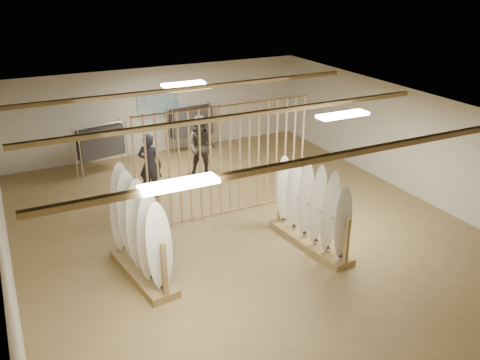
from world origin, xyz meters
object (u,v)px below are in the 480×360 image
rack_left (141,245)px  shopper_a (150,161)px  rack_right (311,219)px  shopper_b (202,143)px  clothing_rack_b (191,122)px  clothing_rack_a (101,142)px

rack_left → shopper_a: 3.92m
shopper_a → rack_right: bearing=157.1°
rack_right → shopper_b: (-0.61, 4.72, 0.40)m
shopper_b → clothing_rack_b: bearing=111.8°
shopper_b → rack_left: bearing=-90.2°
rack_right → shopper_b: 4.78m
clothing_rack_a → clothing_rack_b: size_ratio=0.96×
clothing_rack_b → shopper_b: 2.20m
clothing_rack_a → shopper_a: bearing=-81.5°
clothing_rack_a → shopper_a: (0.83, -2.07, -0.02)m
rack_left → clothing_rack_a: rack_left is taller
shopper_a → clothing_rack_b: bearing=-91.7°
clothing_rack_a → clothing_rack_b: bearing=-1.2°
rack_right → rack_left: bearing=166.8°
clothing_rack_b → rack_left: bearing=-124.6°
rack_right → shopper_a: (-2.34, 4.13, 0.34)m
shopper_a → shopper_b: size_ratio=0.94×
rack_left → clothing_rack_a: size_ratio=1.43×
rack_left → rack_right: size_ratio=0.93×
clothing_rack_a → shopper_b: (2.56, -1.48, 0.04)m
rack_left → clothing_rack_a: (0.50, 5.75, 0.31)m
rack_right → shopper_a: size_ratio=1.21×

